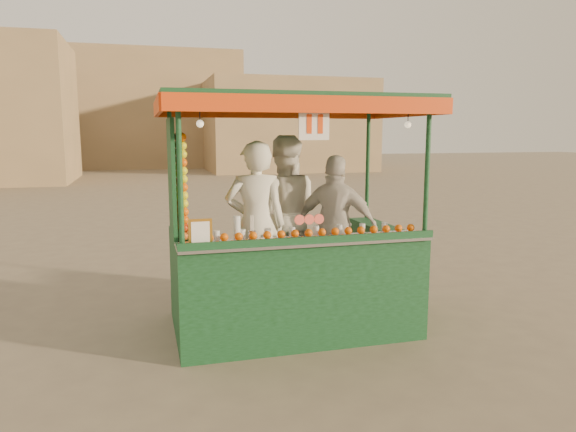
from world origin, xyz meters
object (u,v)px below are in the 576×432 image
object	(u,v)px
vendor_middle	(283,213)
juice_cart	(287,258)
vendor_left	(256,225)
vendor_right	(336,227)

from	to	relation	value
vendor_middle	juice_cart	bearing A→B (deg)	91.73
juice_cart	vendor_middle	size ratio (longest dim) A/B	1.52
juice_cart	vendor_left	xyz separation A→B (m)	(-0.32, 0.07, 0.36)
vendor_left	vendor_middle	world-z (taller)	vendor_middle
vendor_left	vendor_right	world-z (taller)	vendor_left
juice_cart	vendor_right	bearing A→B (deg)	13.78
juice_cart	vendor_middle	xyz separation A→B (m)	(0.12, 0.61, 0.38)
vendor_middle	vendor_right	bearing A→B (deg)	148.95
juice_cart	vendor_left	distance (m)	0.48
vendor_middle	vendor_right	size ratio (longest dim) A/B	1.13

